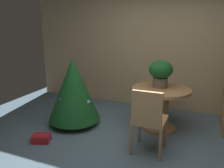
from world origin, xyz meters
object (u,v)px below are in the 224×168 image
round_dining_table (161,103)px  flower_vase (161,72)px  holiday_tree (73,89)px  gift_box_red (41,138)px  wooden_chair_near (148,118)px

round_dining_table → flower_vase: flower_vase is taller
round_dining_table → holiday_tree: holiday_tree is taller
holiday_tree → gift_box_red: holiday_tree is taller
flower_vase → gift_box_red: (-1.56, -1.24, -0.95)m
flower_vase → gift_box_red: bearing=-141.5°
round_dining_table → wooden_chair_near: size_ratio=1.03×
round_dining_table → wooden_chair_near: 0.86m
holiday_tree → wooden_chair_near: bearing=-17.1°
flower_vase → gift_box_red: 2.21m
flower_vase → holiday_tree: (-1.44, -0.46, -0.35)m
round_dining_table → gift_box_red: bearing=-143.5°
flower_vase → gift_box_red: flower_vase is taller
flower_vase → wooden_chair_near: (0.04, -0.91, -0.47)m
wooden_chair_near → gift_box_red: wooden_chair_near is taller
round_dining_table → wooden_chair_near: wooden_chair_near is taller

